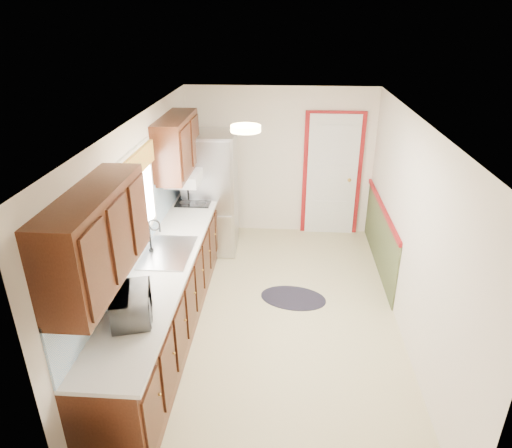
# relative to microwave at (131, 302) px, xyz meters

# --- Properties ---
(room_shell) EXTENTS (3.20, 5.20, 2.52)m
(room_shell) POSITION_rel_microwave_xyz_m (1.20, 1.42, 0.09)
(room_shell) COLOR beige
(room_shell) RESTS_ON ground
(kitchen_run) EXTENTS (0.63, 4.00, 2.20)m
(kitchen_run) POSITION_rel_microwave_xyz_m (-0.04, 1.12, -0.30)
(kitchen_run) COLOR #38180C
(kitchen_run) RESTS_ON ground
(back_wall_trim) EXTENTS (1.12, 2.30, 2.08)m
(back_wall_trim) POSITION_rel_microwave_xyz_m (2.19, 3.63, -0.22)
(back_wall_trim) COLOR maroon
(back_wall_trim) RESTS_ON ground
(ceiling_fixture) EXTENTS (0.30, 0.30, 0.06)m
(ceiling_fixture) POSITION_rel_microwave_xyz_m (0.90, 1.22, 1.25)
(ceiling_fixture) COLOR #FFD88C
(ceiling_fixture) RESTS_ON room_shell
(microwave) EXTENTS (0.39, 0.54, 0.33)m
(microwave) POSITION_rel_microwave_xyz_m (0.00, 0.00, 0.00)
(microwave) COLOR white
(microwave) RESTS_ON kitchen_run
(refrigerator) EXTENTS (0.78, 0.78, 1.84)m
(refrigerator) POSITION_rel_microwave_xyz_m (0.18, 3.17, -0.18)
(refrigerator) COLOR #B7B7BC
(refrigerator) RESTS_ON ground
(rug) EXTENTS (0.94, 0.70, 0.01)m
(rug) POSITION_rel_microwave_xyz_m (1.45, 1.80, -1.10)
(rug) COLOR black
(rug) RESTS_ON ground
(cooktop) EXTENTS (0.48, 0.58, 0.02)m
(cooktop) POSITION_rel_microwave_xyz_m (0.01, 2.82, -0.16)
(cooktop) COLOR black
(cooktop) RESTS_ON kitchen_run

